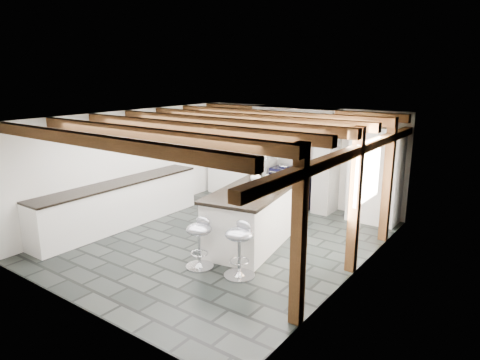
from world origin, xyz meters
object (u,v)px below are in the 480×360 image
Objects in this scene: bar_stool_far at (200,237)px; bar_stool_near at (240,243)px; kitchen_island at (252,217)px; range_cooker at (293,186)px.

bar_stool_near is at bearing 11.32° from bar_stool_far.
bar_stool_near reaches higher than bar_stool_far.
bar_stool_near is (0.57, -1.15, 0.02)m from kitchen_island.
bar_stool_near is at bearing -73.75° from kitchen_island.
bar_stool_far is at bearing -159.66° from bar_stool_near.
kitchen_island is (0.55, -2.54, 0.07)m from range_cooker.
range_cooker is 1.20× the size of bar_stool_far.
bar_stool_far is (0.41, -3.80, 0.05)m from range_cooker.
bar_stool_far is at bearing -83.86° from range_cooker.
range_cooker is 3.82m from bar_stool_far.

